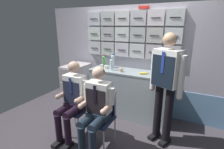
% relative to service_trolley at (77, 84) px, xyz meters
% --- Properties ---
extents(ground, '(4.80, 4.80, 0.04)m').
position_rel_service_trolley_xyz_m(ground, '(1.22, -0.93, -0.53)').
color(ground, '#39343A').
extents(galley_bulkhead, '(4.20, 0.14, 2.15)m').
position_rel_service_trolley_xyz_m(galley_bulkhead, '(1.20, 0.44, 0.60)').
color(galley_bulkhead, '#ADA8B6').
rests_on(galley_bulkhead, ground).
extents(galley_counter, '(1.56, 0.53, 0.92)m').
position_rel_service_trolley_xyz_m(galley_counter, '(1.17, 0.16, -0.05)').
color(galley_counter, '#929EA4').
rests_on(galley_counter, ground).
extents(service_trolley, '(0.40, 0.65, 0.95)m').
position_rel_service_trolley_xyz_m(service_trolley, '(0.00, 0.00, 0.00)').
color(service_trolley, black).
rests_on(service_trolley, ground).
extents(folding_chair_left, '(0.41, 0.41, 0.87)m').
position_rel_service_trolley_xyz_m(folding_chair_left, '(0.65, -0.77, 0.03)').
color(folding_chair_left, '#A8AAAF').
rests_on(folding_chair_left, ground).
extents(crew_member_left, '(0.48, 0.59, 1.25)m').
position_rel_service_trolley_xyz_m(crew_member_left, '(0.65, -0.93, 0.18)').
color(crew_member_left, black).
rests_on(crew_member_left, ground).
extents(folding_chair_center, '(0.41, 0.41, 0.87)m').
position_rel_service_trolley_xyz_m(folding_chair_center, '(1.15, -0.86, 0.03)').
color(folding_chair_center, '#A8AAAF').
rests_on(folding_chair_center, ground).
extents(crew_member_center, '(0.48, 0.58, 1.25)m').
position_rel_service_trolley_xyz_m(crew_member_center, '(1.15, -1.02, 0.18)').
color(crew_member_center, black).
rests_on(crew_member_center, ground).
extents(crew_member_standing, '(0.50, 0.37, 1.69)m').
position_rel_service_trolley_xyz_m(crew_member_standing, '(1.95, -0.37, 0.50)').
color(crew_member_standing, black).
rests_on(crew_member_standing, ground).
extents(sparkling_bottle_green, '(0.07, 0.07, 0.26)m').
position_rel_service_trolley_xyz_m(sparkling_bottle_green, '(0.57, 0.22, 0.54)').
color(sparkling_bottle_green, '#509853').
rests_on(sparkling_bottle_green, galley_counter).
extents(water_bottle_blue_cap, '(0.07, 0.07, 0.29)m').
position_rel_service_trolley_xyz_m(water_bottle_blue_cap, '(0.76, 0.26, 0.55)').
color(water_bottle_blue_cap, silver).
rests_on(water_bottle_blue_cap, galley_counter).
extents(water_bottle_clear, '(0.06, 0.06, 0.24)m').
position_rel_service_trolley_xyz_m(water_bottle_clear, '(0.82, 0.08, 0.53)').
color(water_bottle_clear, silver).
rests_on(water_bottle_clear, galley_counter).
extents(water_bottle_tall, '(0.08, 0.08, 0.25)m').
position_rel_service_trolley_xyz_m(water_bottle_tall, '(1.76, 0.16, 0.53)').
color(water_bottle_tall, silver).
rests_on(water_bottle_tall, galley_counter).
extents(coffee_cup_spare, '(0.07, 0.07, 0.07)m').
position_rel_service_trolley_xyz_m(coffee_cup_spare, '(1.05, 0.04, 0.45)').
color(coffee_cup_spare, tan).
rests_on(coffee_cup_spare, galley_counter).
extents(paper_cup_tan, '(0.07, 0.07, 0.06)m').
position_rel_service_trolley_xyz_m(paper_cup_tan, '(0.67, 0.12, 0.45)').
color(paper_cup_tan, silver).
rests_on(paper_cup_tan, galley_counter).
extents(coffee_cup_white, '(0.06, 0.06, 0.07)m').
position_rel_service_trolley_xyz_m(coffee_cup_white, '(0.57, 0.13, 0.45)').
color(coffee_cup_white, silver).
rests_on(coffee_cup_white, galley_counter).
extents(snack_banana, '(0.17, 0.10, 0.04)m').
position_rel_service_trolley_xyz_m(snack_banana, '(1.48, 0.07, 0.44)').
color(snack_banana, yellow).
rests_on(snack_banana, galley_counter).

